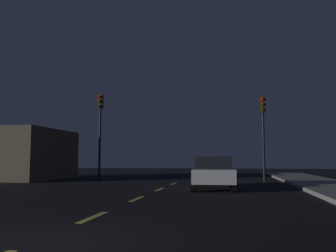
{
  "coord_description": "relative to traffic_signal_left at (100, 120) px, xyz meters",
  "views": [
    {
      "loc": [
        3.09,
        -5.16,
        1.3
      ],
      "look_at": [
        -0.24,
        13.57,
        3.09
      ],
      "focal_mm": 38.06,
      "sensor_mm": 36.0,
      "label": 1
    }
  ],
  "objects": [
    {
      "name": "lane_stripe_third",
      "position": [
        4.98,
        -9.51,
        -3.73
      ],
      "size": [
        0.16,
        1.6,
        0.01
      ],
      "primitive_type": "cube",
      "color": "#EACC4C",
      "rests_on": "ground_plane"
    },
    {
      "name": "car_stopped_ahead",
      "position": [
        7.29,
        -5.0,
        -3.01
      ],
      "size": [
        2.02,
        4.51,
        1.42
      ],
      "color": "silver",
      "rests_on": "ground_plane"
    },
    {
      "name": "lane_stripe_second",
      "position": [
        4.98,
        -13.31,
        -3.73
      ],
      "size": [
        0.16,
        1.6,
        0.01
      ],
      "primitive_type": "cube",
      "color": "#EACC4C",
      "rests_on": "ground_plane"
    },
    {
      "name": "storefront_left",
      "position": [
        -5.83,
        0.42,
        -2.11
      ],
      "size": [
        5.63,
        6.38,
        3.25
      ],
      "primitive_type": "cube",
      "color": "brown",
      "rests_on": "ground_plane"
    },
    {
      "name": "ground_plane",
      "position": [
        4.98,
        -8.91,
        -3.74
      ],
      "size": [
        80.0,
        80.0,
        0.0
      ],
      "primitive_type": "plane",
      "color": "black"
    },
    {
      "name": "lane_stripe_fourth",
      "position": [
        4.98,
        -5.71,
        -3.73
      ],
      "size": [
        0.16,
        1.6,
        0.01
      ],
      "primitive_type": "cube",
      "color": "#EACC4C",
      "rests_on": "ground_plane"
    },
    {
      "name": "traffic_signal_left",
      "position": [
        0.0,
        0.0,
        0.0
      ],
      "size": [
        0.32,
        0.38,
        5.37
      ],
      "color": "black",
      "rests_on": "ground_plane"
    },
    {
      "name": "traffic_signal_right",
      "position": [
        9.91,
        -0.0,
        -0.29
      ],
      "size": [
        0.32,
        0.38,
        4.92
      ],
      "color": "black",
      "rests_on": "ground_plane"
    },
    {
      "name": "lane_stripe_fifth",
      "position": [
        4.98,
        -1.91,
        -3.73
      ],
      "size": [
        0.16,
        1.6,
        0.01
      ],
      "primitive_type": "cube",
      "color": "#EACC4C",
      "rests_on": "ground_plane"
    }
  ]
}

